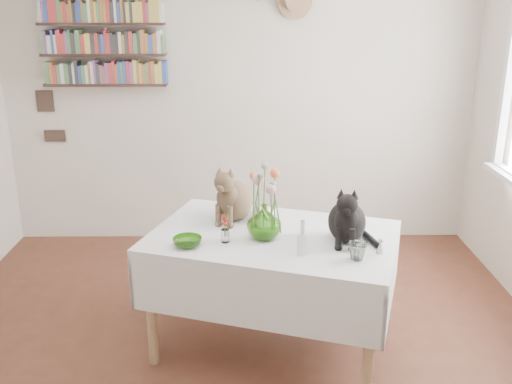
{
  "coord_description": "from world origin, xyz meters",
  "views": [
    {
      "loc": [
        0.08,
        -2.61,
        2.04
      ],
      "look_at": [
        0.12,
        0.37,
        1.05
      ],
      "focal_mm": 40.0,
      "sensor_mm": 36.0,
      "label": 1
    }
  ],
  "objects_px": {
    "black_cat": "(347,211)",
    "flower_vase": "(264,222)",
    "dining_table": "(273,263)",
    "tabby_cat": "(234,190)",
    "bookshelf_unit": "(102,29)"
  },
  "relations": [
    {
      "from": "black_cat",
      "to": "flower_vase",
      "type": "height_order",
      "value": "black_cat"
    },
    {
      "from": "dining_table",
      "to": "tabby_cat",
      "type": "xyz_separation_m",
      "value": [
        -0.23,
        0.27,
        0.37
      ]
    },
    {
      "from": "black_cat",
      "to": "flower_vase",
      "type": "distance_m",
      "value": 0.47
    },
    {
      "from": "dining_table",
      "to": "bookshelf_unit",
      "type": "bearing_deg",
      "value": 128.0
    },
    {
      "from": "flower_vase",
      "to": "bookshelf_unit",
      "type": "height_order",
      "value": "bookshelf_unit"
    },
    {
      "from": "tabby_cat",
      "to": "flower_vase",
      "type": "xyz_separation_m",
      "value": [
        0.18,
        -0.32,
        -0.08
      ]
    },
    {
      "from": "tabby_cat",
      "to": "black_cat",
      "type": "xyz_separation_m",
      "value": [
        0.64,
        -0.35,
        -0.01
      ]
    },
    {
      "from": "dining_table",
      "to": "black_cat",
      "type": "relative_size",
      "value": 4.63
    },
    {
      "from": "dining_table",
      "to": "black_cat",
      "type": "height_order",
      "value": "black_cat"
    },
    {
      "from": "dining_table",
      "to": "bookshelf_unit",
      "type": "distance_m",
      "value": 2.49
    },
    {
      "from": "tabby_cat",
      "to": "black_cat",
      "type": "bearing_deg",
      "value": -4.05
    },
    {
      "from": "bookshelf_unit",
      "to": "tabby_cat",
      "type": "bearing_deg",
      "value": -52.54
    },
    {
      "from": "bookshelf_unit",
      "to": "flower_vase",
      "type": "bearing_deg",
      "value": -54.01
    },
    {
      "from": "dining_table",
      "to": "tabby_cat",
      "type": "bearing_deg",
      "value": 130.71
    },
    {
      "from": "flower_vase",
      "to": "black_cat",
      "type": "bearing_deg",
      "value": -3.7
    }
  ]
}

